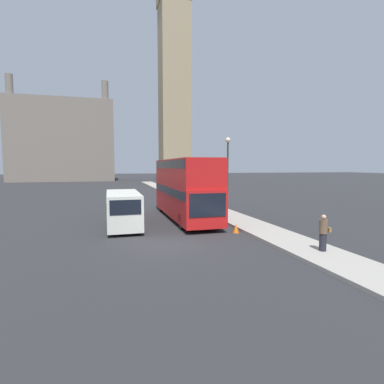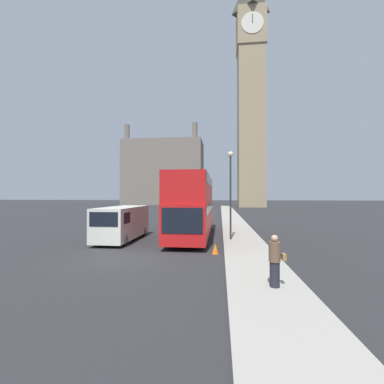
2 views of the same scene
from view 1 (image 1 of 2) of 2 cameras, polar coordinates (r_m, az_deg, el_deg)
name	(u,v)px [view 1 (image 1 of 2)]	position (r m, az deg, el deg)	size (l,w,h in m)	color
ground_plane	(166,245)	(15.37, -5.01, -9.99)	(300.00, 300.00, 0.00)	#28282B
sidewalk_strip	(276,236)	(17.58, 15.77, -8.00)	(2.57, 120.00, 0.15)	#9E998E
clock_tower	(174,44)	(79.09, -3.41, 26.29)	(7.37, 7.54, 63.81)	tan
building_block_distant	(64,141)	(89.42, -23.15, 8.84)	(25.91, 14.13, 25.88)	slate
red_double_decker_bus	(184,186)	(22.50, -1.47, 1.16)	(2.57, 11.10, 4.46)	red
white_van	(123,209)	(19.71, -12.95, -3.16)	(2.05, 5.73, 2.27)	silver
pedestrian	(323,233)	(14.77, 23.74, -7.14)	(0.53, 0.37, 1.65)	#23232D
street_lamp	(228,166)	(21.50, 6.81, 4.94)	(0.36, 0.36, 5.83)	#2D332D
traffic_cone	(236,228)	(18.11, 8.38, -6.84)	(0.36, 0.36, 0.55)	orange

